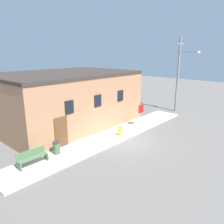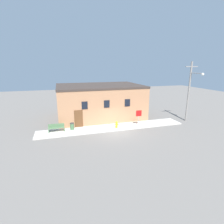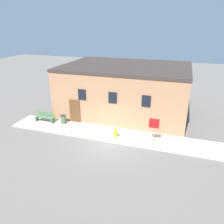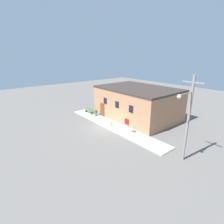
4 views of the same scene
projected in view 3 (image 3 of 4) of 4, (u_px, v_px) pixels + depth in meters
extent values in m
plane|color=#66605B|center=(109.00, 143.00, 16.32)|extent=(80.00, 80.00, 0.00)
cube|color=#BCB7AD|center=(114.00, 135.00, 17.35)|extent=(17.64, 2.39, 0.12)
cube|color=#A87551|center=(126.00, 90.00, 21.30)|extent=(11.59, 8.11, 4.42)
cube|color=#382D28|center=(126.00, 66.00, 20.42)|extent=(11.69, 8.21, 0.24)
cube|color=black|center=(82.00, 95.00, 18.28)|extent=(0.70, 0.08, 0.90)
cube|color=black|center=(113.00, 98.00, 17.50)|extent=(0.70, 0.08, 0.90)
cube|color=black|center=(146.00, 101.00, 16.72)|extent=(0.70, 0.08, 0.90)
cube|color=brown|center=(75.00, 112.00, 19.12)|extent=(1.00, 0.08, 2.20)
cylinder|color=gold|center=(116.00, 133.00, 16.74)|extent=(0.24, 0.24, 0.64)
sphere|color=gold|center=(116.00, 129.00, 16.60)|extent=(0.21, 0.21, 0.21)
cylinder|color=gold|center=(113.00, 132.00, 16.76)|extent=(0.13, 0.11, 0.11)
cylinder|color=gold|center=(118.00, 133.00, 16.65)|extent=(0.13, 0.11, 0.11)
cylinder|color=gray|center=(154.00, 131.00, 15.74)|extent=(0.06, 0.06, 1.92)
cube|color=red|center=(154.00, 123.00, 15.50)|extent=(0.72, 0.02, 0.72)
cube|color=#4C6B47|center=(37.00, 118.00, 19.63)|extent=(0.08, 0.44, 0.43)
cube|color=#4C6B47|center=(53.00, 121.00, 19.15)|extent=(0.08, 0.44, 0.43)
cube|color=#4C6B47|center=(45.00, 117.00, 19.30)|extent=(1.73, 0.44, 0.04)
cube|color=#4C6B47|center=(46.00, 114.00, 19.40)|extent=(1.73, 0.04, 0.40)
cylinder|color=#426642|center=(63.00, 120.00, 19.04)|extent=(0.44, 0.44, 0.73)
cylinder|color=#2D2D2D|center=(63.00, 115.00, 18.89)|extent=(0.47, 0.47, 0.06)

